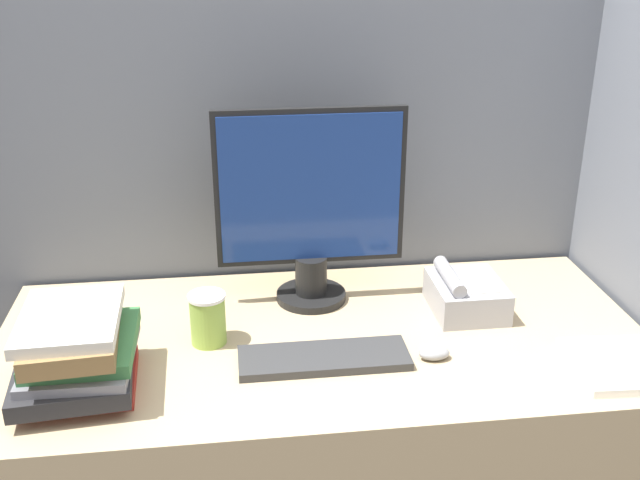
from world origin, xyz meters
TOP-DOWN VIEW (x-y plane):
  - cubicle_panel_rear at (0.00, 0.79)m, footprint 1.98×0.04m
  - desk at (0.00, 0.38)m, footprint 1.58×0.75m
  - monitor at (-0.01, 0.58)m, footprint 0.48×0.18m
  - keyboard at (-0.01, 0.26)m, footprint 0.39×0.13m
  - mouse at (0.24, 0.24)m, footprint 0.07×0.04m
  - coffee_cup at (-0.27, 0.38)m, footprint 0.09×0.09m
  - book_stack at (-0.55, 0.22)m, footprint 0.26×0.30m
  - desk_telephone at (0.38, 0.46)m, footprint 0.18×0.21m
  - paper_pile at (0.64, 0.15)m, footprint 0.22×0.23m

SIDE VIEW (x-z plane):
  - desk at x=0.00m, z-range 0.00..0.72m
  - keyboard at x=-0.01m, z-range 0.72..0.74m
  - paper_pile at x=0.64m, z-range 0.72..0.74m
  - mouse at x=0.24m, z-range 0.72..0.75m
  - desk_telephone at x=0.38m, z-range 0.71..0.83m
  - coffee_cup at x=-0.27m, z-range 0.72..0.85m
  - book_stack at x=-0.55m, z-range 0.72..0.90m
  - cubicle_panel_rear at x=0.00m, z-range 0.00..1.67m
  - monitor at x=-0.01m, z-range 0.71..1.23m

